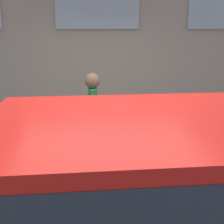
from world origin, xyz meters
The scene contains 5 objects.
ground_plane centered at (0.00, 0.00, 0.00)m, with size 80.00×80.00×0.00m, color #38383A.
sidewalk centered at (1.27, 0.00, 0.06)m, with size 2.54×60.00×0.12m.
fire_hydrant centered at (0.46, -0.35, 0.57)m, with size 0.36×0.47×0.87m.
person centered at (0.85, 0.20, 0.98)m, with size 0.35×0.23×1.43m.
parked_truck_red_near centered at (-1.46, -0.19, 0.89)m, with size 2.02×4.43×1.52m.
Camera 1 is at (-3.73, 0.40, 2.19)m, focal length 50.00 mm.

